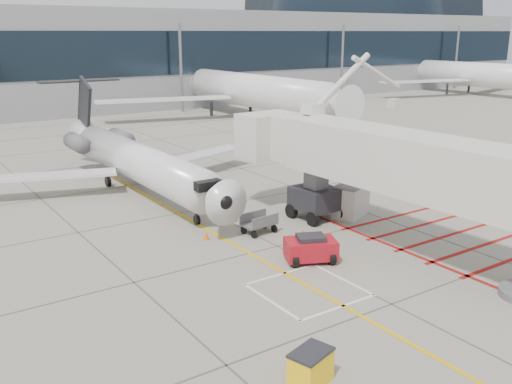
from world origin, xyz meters
TOP-DOWN VIEW (x-y plane):
  - ground_plane at (0.00, 0.00)m, footprint 260.00×260.00m
  - regional_jet at (-1.77, 15.94)m, footprint 21.78×27.43m
  - jet_bridge at (4.95, 0.13)m, footprint 10.51×20.62m
  - pushback_tug at (0.14, 1.46)m, footprint 2.86×2.40m
  - spill_bin at (-6.31, -6.39)m, footprint 1.56×1.25m
  - baggage_cart at (0.36, 6.22)m, footprint 1.98×1.35m
  - ground_power_unit at (6.80, 5.70)m, footprint 2.88×2.36m
  - cone_nose at (-2.57, 7.01)m, footprint 0.32×0.32m
  - cone_side at (1.80, 4.10)m, footprint 0.40×0.40m
  - terminal_building at (10.00, 70.00)m, footprint 180.00×28.00m
  - terminal_glass_band at (10.00, 55.95)m, footprint 180.00×0.10m
  - terminal_dome at (70.00, 70.00)m, footprint 40.00×28.00m
  - bg_aircraft_c at (24.48, 46.00)m, footprint 37.85×42.06m
  - bg_aircraft_e at (73.47, 46.00)m, footprint 37.80×42.00m

SIDE VIEW (x-z plane):
  - ground_plane at x=0.00m, z-range 0.00..0.00m
  - cone_nose at x=-2.57m, z-range 0.00..0.44m
  - cone_side at x=1.80m, z-range 0.00..0.56m
  - spill_bin at x=-6.31m, z-range 0.00..1.18m
  - baggage_cart at x=0.36m, z-range 0.00..1.19m
  - pushback_tug at x=0.14m, z-range 0.00..1.43m
  - ground_power_unit at x=6.80m, z-range 0.00..1.98m
  - regional_jet at x=-1.77m, z-range 0.00..7.17m
  - jet_bridge at x=4.95m, z-range 0.00..8.07m
  - bg_aircraft_e at x=73.47m, z-range 0.00..12.60m
  - bg_aircraft_c at x=24.48m, z-range 0.00..12.62m
  - terminal_building at x=10.00m, z-range 0.00..14.00m
  - terminal_glass_band at x=10.00m, z-range 5.00..11.00m
  - terminal_dome at x=70.00m, z-range 0.00..28.00m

